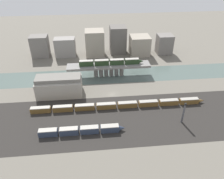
{
  "coord_description": "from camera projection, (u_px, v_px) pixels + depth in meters",
  "views": [
    {
      "loc": [
        -11.23,
        -114.04,
        78.59
      ],
      "look_at": [
        0.0,
        0.13,
        3.54
      ],
      "focal_mm": 35.0,
      "sensor_mm": 36.0,
      "label": 1
    }
  ],
  "objects": [
    {
      "name": "city_block_tall",
      "position": [
        164.0,
        44.0,
        189.07
      ],
      "size": [
        12.82,
        11.64,
        16.22
      ],
      "primitive_type": "cube",
      "color": "slate",
      "rests_on": "ground"
    },
    {
      "name": "warehouse_building",
      "position": [
        59.0,
        86.0,
        135.88
      ],
      "size": [
        27.83,
        13.53,
        12.81
      ],
      "color": "#9E998E",
      "rests_on": "ground"
    },
    {
      "name": "river_water",
      "position": [
        109.0,
        76.0,
        159.13
      ],
      "size": [
        320.0,
        22.33,
        0.01
      ],
      "primitive_type": "cube",
      "color": "#4C5B56",
      "rests_on": "ground"
    },
    {
      "name": "city_block_far_right",
      "position": [
        140.0,
        45.0,
        186.26
      ],
      "size": [
        16.22,
        14.94,
        16.27
      ],
      "primitive_type": "cube",
      "color": "gray",
      "rests_on": "ground"
    },
    {
      "name": "railbed_yard",
      "position": [
        116.0,
        119.0,
        118.93
      ],
      "size": [
        280.0,
        42.0,
        0.01
      ],
      "primitive_type": "cube",
      "color": "#282623",
      "rests_on": "ground"
    },
    {
      "name": "city_block_far_left",
      "position": [
        40.0,
        46.0,
        182.8
      ],
      "size": [
        14.21,
        10.99,
        17.81
      ],
      "primitive_type": "cube",
      "color": "slate",
      "rests_on": "ground"
    },
    {
      "name": "city_block_center",
      "position": [
        95.0,
        43.0,
        183.58
      ],
      "size": [
        15.48,
        13.92,
        21.64
      ],
      "primitive_type": "cube",
      "color": "gray",
      "rests_on": "ground"
    },
    {
      "name": "city_block_right",
      "position": [
        118.0,
        40.0,
        188.71
      ],
      "size": [
        13.56,
        13.68,
        22.91
      ],
      "primitive_type": "cube",
      "color": "#605B56",
      "rests_on": "ground"
    },
    {
      "name": "city_block_left",
      "position": [
        65.0,
        47.0,
        183.68
      ],
      "size": [
        17.03,
        9.7,
        15.68
      ],
      "primitive_type": "cube",
      "color": "gray",
      "rests_on": "ground"
    },
    {
      "name": "train_yard_mid",
      "position": [
        119.0,
        105.0,
        126.65
      ],
      "size": [
        101.8,
        2.83,
        3.41
      ],
      "color": "brown",
      "rests_on": "ground"
    },
    {
      "name": "train_yard_near",
      "position": [
        82.0,
        130.0,
        109.04
      ],
      "size": [
        43.18,
        3.14,
        3.69
      ],
      "color": "#2D384C",
      "rests_on": "ground"
    },
    {
      "name": "bridge",
      "position": [
        109.0,
        67.0,
        155.42
      ],
      "size": [
        58.86,
        9.54,
        8.84
      ],
      "color": "slate",
      "rests_on": "ground"
    },
    {
      "name": "ground_plane",
      "position": [
        112.0,
        94.0,
        138.92
      ],
      "size": [
        400.0,
        400.0,
        0.0
      ],
      "primitive_type": "plane",
      "color": "#666056"
    },
    {
      "name": "signal_tower",
      "position": [
        183.0,
        113.0,
        113.62
      ],
      "size": [
        1.05,
        1.05,
        12.47
      ],
      "color": "#4C4C51",
      "rests_on": "ground"
    },
    {
      "name": "train_on_bridge",
      "position": [
        111.0,
        62.0,
        153.36
      ],
      "size": [
        45.67,
        2.94,
        3.94
      ],
      "color": "#23381E",
      "rests_on": "bridge"
    }
  ]
}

